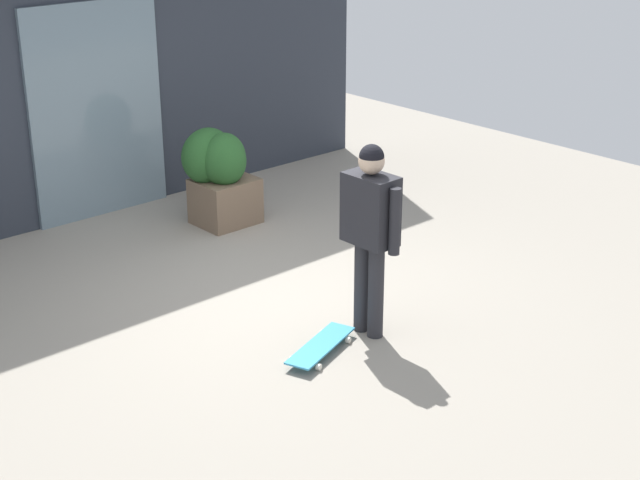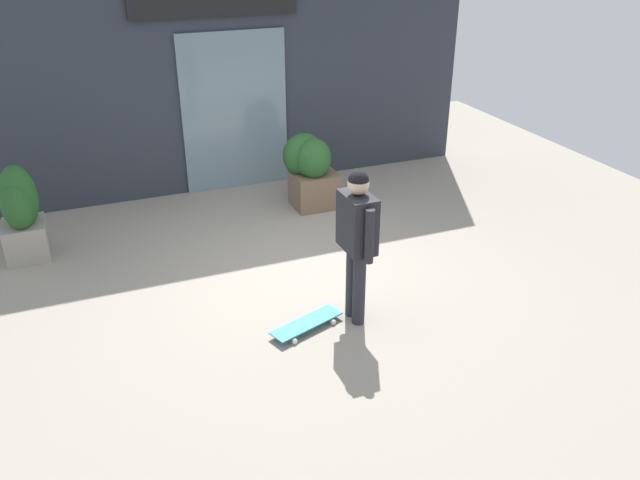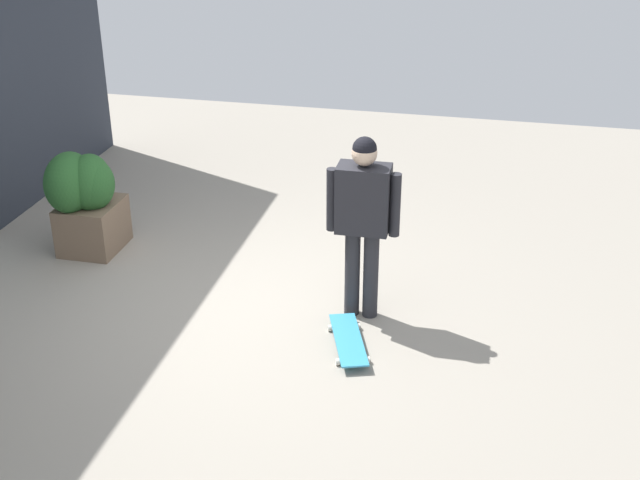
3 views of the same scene
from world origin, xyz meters
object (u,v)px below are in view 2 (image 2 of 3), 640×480
skateboarder (357,232)px  skateboard (307,323)px  planter_box_right (21,214)px  planter_box_left (311,167)px

skateboarder → skateboard: skateboarder is taller
skateboarder → skateboard: bearing=-1.2°
skateboarder → skateboard: 1.07m
skateboard → planter_box_right: (-2.58, 2.68, 0.52)m
planter_box_left → planter_box_right: size_ratio=0.89×
skateboard → planter_box_left: bearing=-131.3°
skateboard → planter_box_left: planter_box_left is taller
planter_box_right → planter_box_left: bearing=2.6°
skateboarder → skateboard: (-0.53, 0.01, -0.93)m
skateboarder → planter_box_left: 2.95m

